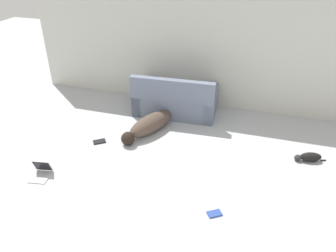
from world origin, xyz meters
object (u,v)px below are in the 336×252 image
Objects in this scene: book_black at (99,142)px; dog at (149,125)px; couch at (175,101)px; cat at (309,157)px; laptop_open at (41,171)px; book_blue at (214,214)px.

dog is at bearing 38.05° from book_black.
couch reaches higher than dog.
couch is 2.79m from cat.
book_blue is at bearing -10.80° from laptop_open.
dog is 0.98m from book_black.
dog reaches higher than book_black.
couch is at bearing 116.16° from book_blue.
cat is 2.08× the size of book_black.
laptop_open is at bearing -111.52° from book_black.
laptop_open is 1.47× the size of book_black.
cat is 1.41× the size of laptop_open.
book_black is at bearing 52.62° from couch.
book_black is at bearing -28.15° from dog.
dog is (-0.27, -0.90, -0.12)m from couch.
laptop_open is 1.20m from book_black.
dog is 5.76× the size of book_black.
cat reaches higher than book_black.
book_black is 2.60m from book_blue.
dog is 6.54× the size of book_blue.
couch is at bearing -172.77° from dog.
dog is at bearing 45.06° from laptop_open.
book_blue is at bearing -26.46° from book_black.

